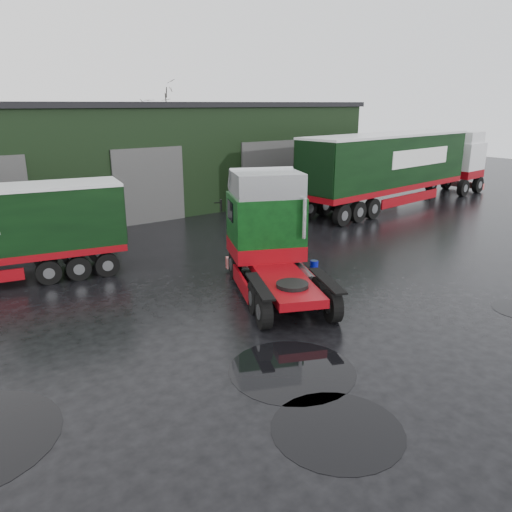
% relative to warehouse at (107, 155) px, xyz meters
% --- Properties ---
extents(ground, '(100.00, 100.00, 0.00)m').
position_rel_warehouse_xyz_m(ground, '(-2.00, -20.00, -3.16)').
color(ground, black).
extents(warehouse, '(32.40, 12.40, 6.30)m').
position_rel_warehouse_xyz_m(warehouse, '(0.00, 0.00, 0.00)').
color(warehouse, black).
rests_on(warehouse, ground).
extents(hero_tractor, '(5.07, 7.02, 4.02)m').
position_rel_warehouse_xyz_m(hero_tractor, '(-1.25, -18.67, -1.15)').
color(hero_tractor, black).
rests_on(hero_tractor, ground).
extents(lorry_right, '(17.49, 4.66, 4.54)m').
position_rel_warehouse_xyz_m(lorry_right, '(13.27, -11.00, -0.89)').
color(lorry_right, silver).
rests_on(lorry_right, ground).
extents(wash_bucket, '(0.40, 0.40, 0.30)m').
position_rel_warehouse_xyz_m(wash_bucket, '(1.79, -17.13, -3.01)').
color(wash_bucket, '#070C97').
rests_on(wash_bucket, ground).
extents(tree_back_b, '(4.40, 4.40, 7.50)m').
position_rel_warehouse_xyz_m(tree_back_b, '(8.00, 10.00, 0.59)').
color(tree_back_b, black).
rests_on(tree_back_b, ground).
extents(puddle_0, '(3.10, 3.10, 0.01)m').
position_rel_warehouse_xyz_m(puddle_0, '(-4.01, -22.65, -3.15)').
color(puddle_0, black).
rests_on(puddle_0, ground).
extents(puddle_1, '(1.72, 1.72, 0.01)m').
position_rel_warehouse_xyz_m(puddle_1, '(-0.56, -16.95, -3.15)').
color(puddle_1, black).
rests_on(puddle_1, ground).
extents(puddle_4, '(2.68, 2.68, 0.01)m').
position_rel_warehouse_xyz_m(puddle_4, '(-4.77, -24.95, -3.15)').
color(puddle_4, black).
rests_on(puddle_4, ground).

